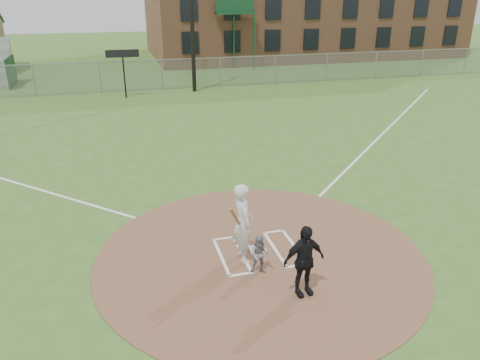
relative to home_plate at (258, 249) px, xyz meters
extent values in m
plane|color=#396221|center=(0.00, -0.24, -0.03)|extent=(140.00, 140.00, 0.00)
cylinder|color=brown|center=(0.00, -0.24, -0.02)|extent=(8.40, 8.40, 0.02)
cube|color=white|center=(0.00, 0.00, 0.00)|extent=(0.45, 0.45, 0.03)
cube|color=white|center=(9.00, 8.76, -0.03)|extent=(17.04, 17.04, 0.01)
imported|color=gray|center=(-0.26, -1.02, 0.48)|extent=(0.57, 0.50, 0.98)
imported|color=black|center=(0.41, -2.06, 0.83)|extent=(1.03, 0.52, 1.68)
cube|color=white|center=(-1.00, -0.09, -0.01)|extent=(0.08, 1.80, 0.01)
cube|color=white|center=(-0.45, -0.09, -0.01)|extent=(0.08, 1.80, 0.01)
cube|color=white|center=(-0.72, 0.81, -0.01)|extent=(0.62, 0.08, 0.01)
cube|color=white|center=(-0.72, -0.99, -0.01)|extent=(0.62, 0.08, 0.01)
cube|color=white|center=(1.00, -0.09, -0.01)|extent=(0.08, 1.80, 0.01)
cube|color=white|center=(0.45, -0.09, -0.01)|extent=(0.08, 1.80, 0.01)
cube|color=white|center=(0.72, 0.81, -0.01)|extent=(0.62, 0.08, 0.01)
cube|color=white|center=(0.72, -0.99, -0.01)|extent=(0.62, 0.08, 0.01)
imported|color=silver|center=(-0.50, -0.33, 1.01)|extent=(0.52, 0.76, 2.04)
cylinder|color=brown|center=(-0.80, -0.73, 1.42)|extent=(0.41, 0.52, 0.70)
cube|color=slate|center=(0.00, 21.76, 0.97)|extent=(56.00, 0.03, 2.00)
cube|color=gray|center=(0.00, 21.76, 1.97)|extent=(56.00, 0.06, 0.06)
cube|color=gray|center=(0.00, 21.76, 0.97)|extent=(56.08, 0.08, 2.00)
cube|color=#194728|center=(-10.00, 25.96, 0.97)|extent=(0.08, 3.20, 2.00)
cube|color=#194728|center=(7.00, 29.10, 4.47)|extent=(3.20, 1.00, 0.15)
cube|color=#194728|center=(7.00, 29.60, 2.22)|extent=(0.12, 0.12, 4.50)
cube|color=#194728|center=(8.50, 28.65, 2.22)|extent=(0.12, 0.12, 4.50)
cube|color=#194728|center=(7.00, 29.10, 5.02)|extent=(3.20, 0.08, 1.00)
cylinder|color=black|center=(-2.50, 19.96, 1.27)|extent=(0.10, 0.10, 2.60)
cube|color=black|center=(-2.50, 19.96, 2.67)|extent=(2.00, 0.10, 0.45)
camera|label=1|loc=(-3.23, -10.14, 6.32)|focal=35.00mm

